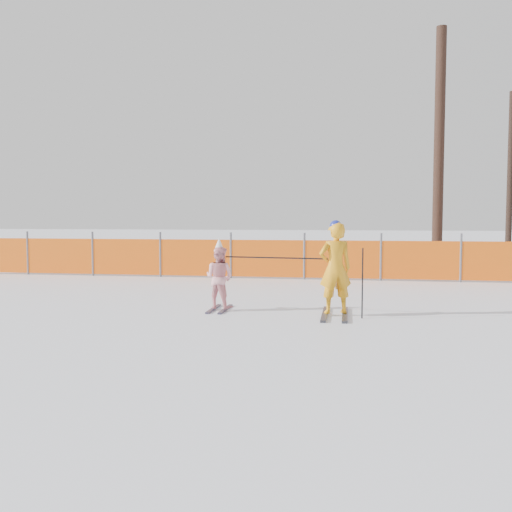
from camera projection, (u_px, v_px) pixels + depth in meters
The scene contains 6 objects.
ground at pixel (251, 318), 9.42m from camera, with size 120.00×120.00×0.00m, color white.
adult at pixel (335, 269), 9.63m from camera, with size 0.65×1.44×1.62m.
child at pixel (219, 277), 10.24m from camera, with size 0.65×0.97×1.30m.
ski_poles at pixel (308, 267), 9.71m from camera, with size 2.41×0.47×1.17m.
safety_fence at pixel (220, 258), 15.56m from camera, with size 15.56×0.06×1.25m.
tree_trunks at pixel (460, 158), 18.23m from camera, with size 3.11×3.10×7.46m.
Camera 1 is at (1.58, -9.20, 1.69)m, focal length 40.00 mm.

